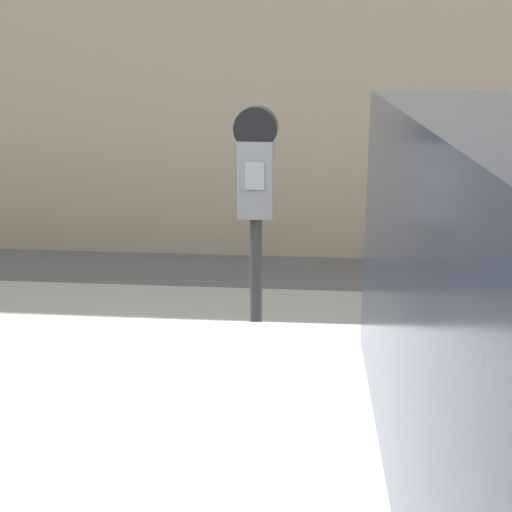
# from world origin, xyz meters

# --- Properties ---
(sidewalk) EXTENTS (24.00, 2.80, 0.12)m
(sidewalk) POSITION_xyz_m (0.00, 2.20, 0.06)
(sidewalk) COLOR #ADAAA3
(sidewalk) RESTS_ON ground_plane
(parking_meter) EXTENTS (0.19, 0.14, 1.62)m
(parking_meter) POSITION_xyz_m (0.41, 1.30, 1.29)
(parking_meter) COLOR #2D2D30
(parking_meter) RESTS_ON sidewalk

